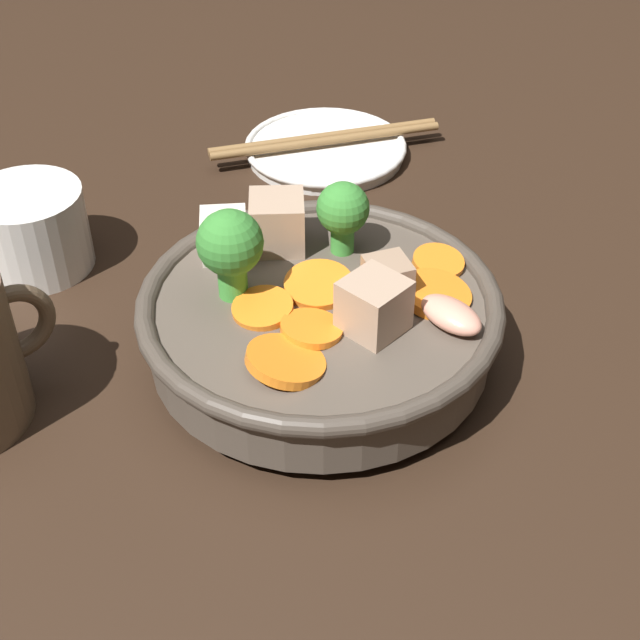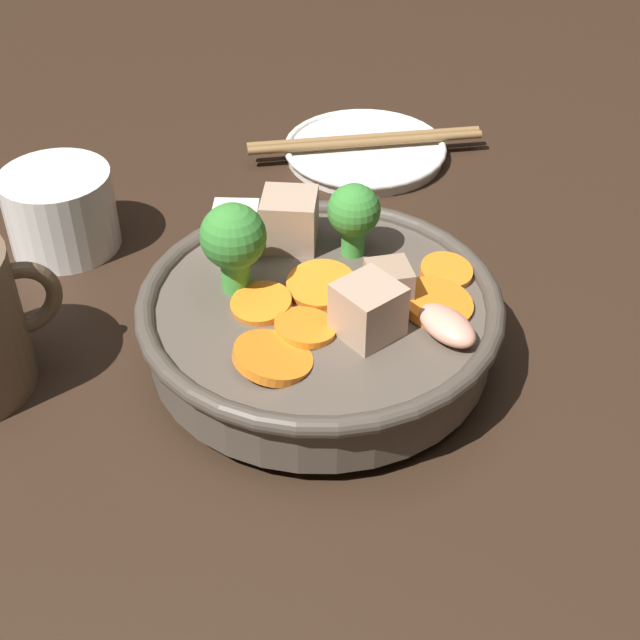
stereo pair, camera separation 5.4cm
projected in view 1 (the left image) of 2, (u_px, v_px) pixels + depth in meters
name	position (u px, v px, depth m)	size (l,w,h in m)	color
ground_plane	(320.00, 359.00, 0.57)	(3.00, 3.00, 0.00)	black
stirfry_bowl	(319.00, 314.00, 0.54)	(0.22, 0.22, 0.10)	#51473D
side_saucer	(325.00, 149.00, 0.77)	(0.14, 0.14, 0.01)	white
tea_cup	(31.00, 229.00, 0.63)	(0.08, 0.08, 0.06)	white
chopsticks_pair	(325.00, 139.00, 0.76)	(0.20, 0.08, 0.01)	olive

